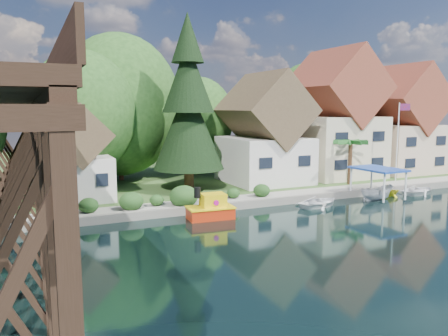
{
  "coord_description": "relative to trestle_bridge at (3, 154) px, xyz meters",
  "views": [
    {
      "loc": [
        -14.72,
        -22.19,
        7.92
      ],
      "look_at": [
        -1.97,
        6.0,
        3.66
      ],
      "focal_mm": 35.0,
      "sensor_mm": 36.0,
      "label": 1
    }
  ],
  "objects": [
    {
      "name": "seawall",
      "position": [
        20.0,
        2.83,
        -5.04
      ],
      "size": [
        60.0,
        0.4,
        0.62
      ],
      "primitive_type": "cube",
      "color": "slate",
      "rests_on": "ground"
    },
    {
      "name": "promenade",
      "position": [
        22.0,
        4.13,
        -4.82
      ],
      "size": [
        50.0,
        2.6,
        0.06
      ],
      "primitive_type": "cube",
      "color": "gray",
      "rests_on": "bank"
    },
    {
      "name": "boat_white_b",
      "position": [
        34.3,
        1.49,
        -4.94
      ],
      "size": [
        4.45,
        3.56,
        0.82
      ],
      "primitive_type": "imported",
      "rotation": [
        0.0,
        0.0,
        1.77
      ],
      "color": "white",
      "rests_on": "ground"
    },
    {
      "name": "tugboat",
      "position": [
        13.08,
        1.0,
        -4.62
      ],
      "size": [
        3.46,
        2.06,
        2.42
      ],
      "color": "#B1260B",
      "rests_on": "ground"
    },
    {
      "name": "ground",
      "position": [
        16.0,
        -5.17,
        -5.35
      ],
      "size": [
        140.0,
        140.0,
        0.0
      ],
      "primitive_type": "plane",
      "color": "black",
      "rests_on": "ground"
    },
    {
      "name": "boat_white_a",
      "position": [
        22.69,
        1.09,
        -4.93
      ],
      "size": [
        4.61,
        3.78,
        0.83
      ],
      "primitive_type": "imported",
      "rotation": [
        0.0,
        0.0,
        1.82
      ],
      "color": "white",
      "rests_on": "ground"
    },
    {
      "name": "boat_canopy",
      "position": [
        28.65,
        0.98,
        -4.14
      ],
      "size": [
        3.58,
        4.48,
        2.81
      ],
      "color": "silver",
      "rests_on": "ground"
    },
    {
      "name": "shed",
      "position": [
        5.0,
        9.33,
        -1.52
      ],
      "size": [
        5.09,
        5.4,
        7.85
      ],
      "color": "silver",
      "rests_on": "bank"
    },
    {
      "name": "flagpole",
      "position": [
        35.79,
        5.68,
        0.04
      ],
      "size": [
        1.22,
        0.37,
        7.98
      ],
      "color": "white",
      "rests_on": "bank"
    },
    {
      "name": "palm_tree",
      "position": [
        29.95,
        6.1,
        -0.83
      ],
      "size": [
        4.28,
        4.28,
        4.61
      ],
      "color": "#382314",
      "rests_on": "bank"
    },
    {
      "name": "house_center",
      "position": [
        32.0,
        11.33,
        1.07
      ],
      "size": [
        8.65,
        9.18,
        13.89
      ],
      "color": "beige",
      "rests_on": "bank"
    },
    {
      "name": "house_left",
      "position": [
        23.0,
        10.83,
        -0.21
      ],
      "size": [
        7.64,
        8.64,
        11.02
      ],
      "color": "silver",
      "rests_on": "bank"
    },
    {
      "name": "trestle_bridge",
      "position": [
        0.0,
        0.0,
        0.0
      ],
      "size": [
        4.12,
        44.18,
        9.3
      ],
      "color": "black",
      "rests_on": "ground"
    },
    {
      "name": "boat_yellow",
      "position": [
        30.9,
        1.86,
        -4.76
      ],
      "size": [
        2.46,
        2.19,
        1.18
      ],
      "primitive_type": "imported",
      "rotation": [
        0.0,
        0.0,
        1.45
      ],
      "color": "yellow",
      "rests_on": "ground"
    },
    {
      "name": "bg_trees",
      "position": [
        17.0,
        16.08,
        1.94
      ],
      "size": [
        49.9,
        13.3,
        10.57
      ],
      "color": "#382314",
      "rests_on": "bank"
    },
    {
      "name": "bank",
      "position": [
        16.0,
        28.83,
        -5.1
      ],
      "size": [
        140.0,
        52.0,
        0.5
      ],
      "primitive_type": "cube",
      "color": "#2E4C1E",
      "rests_on": "ground"
    },
    {
      "name": "conifer",
      "position": [
        14.58,
        9.79,
        2.73
      ],
      "size": [
        6.39,
        6.39,
        15.74
      ],
      "color": "#382314",
      "rests_on": "bank"
    },
    {
      "name": "house_right",
      "position": [
        41.0,
        10.83,
        0.43
      ],
      "size": [
        8.15,
        8.64,
        12.45
      ],
      "color": "#CAAE91",
      "rests_on": "bank"
    },
    {
      "name": "shrubs",
      "position": [
        11.4,
        4.09,
        -4.12
      ],
      "size": [
        15.76,
        2.47,
        1.7
      ],
      "color": "#1A4619",
      "rests_on": "bank"
    }
  ]
}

